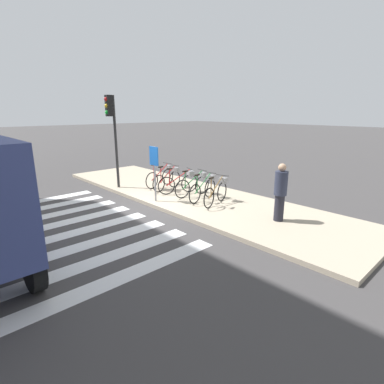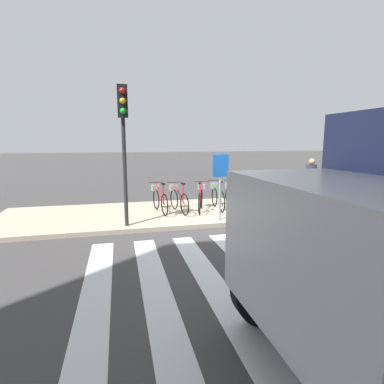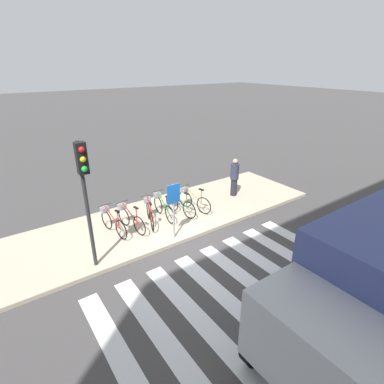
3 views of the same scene
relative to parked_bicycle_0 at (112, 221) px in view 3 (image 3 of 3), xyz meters
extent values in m
plane|color=#423F3F|center=(1.57, -1.69, -0.54)|extent=(120.00, 120.00, 0.00)
cube|color=#B7A88E|center=(1.57, 0.00, -0.48)|extent=(12.62, 3.39, 0.12)
cube|color=silver|center=(1.12, -6.31, -0.54)|extent=(0.45, 8.00, 0.01)
cube|color=silver|center=(2.02, -6.31, -0.54)|extent=(0.45, 8.00, 0.01)
cube|color=silver|center=(2.92, -6.31, -0.54)|extent=(0.45, 8.00, 0.01)
cube|color=silver|center=(3.82, -6.31, -0.54)|extent=(0.45, 8.00, 0.01)
torus|color=black|center=(0.08, -0.53, -0.10)|extent=(0.14, 0.65, 0.65)
torus|color=black|center=(-0.05, 0.34, -0.10)|extent=(0.14, 0.65, 0.65)
cylinder|color=red|center=(0.01, -0.10, 0.16)|extent=(0.17, 0.90, 0.55)
cylinder|color=red|center=(0.06, -0.41, 0.19)|extent=(0.04, 0.04, 0.58)
cube|color=black|center=(0.06, -0.41, 0.50)|extent=(0.10, 0.21, 0.04)
cylinder|color=#262626|center=(-0.05, 0.34, 0.45)|extent=(0.46, 0.09, 0.02)
cube|color=gray|center=(-0.06, 0.39, 0.27)|extent=(0.27, 0.23, 0.18)
torus|color=black|center=(0.66, -0.64, -0.10)|extent=(0.15, 0.65, 0.65)
torus|color=black|center=(0.51, 0.24, -0.10)|extent=(0.15, 0.65, 0.65)
cylinder|color=red|center=(0.58, -0.20, 0.16)|extent=(0.19, 0.90, 0.55)
cylinder|color=red|center=(0.64, -0.51, 0.19)|extent=(0.04, 0.04, 0.58)
cube|color=black|center=(0.64, -0.51, 0.50)|extent=(0.10, 0.21, 0.04)
cylinder|color=#262626|center=(0.51, 0.24, 0.45)|extent=(0.46, 0.10, 0.02)
cube|color=gray|center=(0.50, 0.29, 0.27)|extent=(0.27, 0.24, 0.18)
torus|color=black|center=(1.11, -0.63, -0.10)|extent=(0.25, 0.62, 0.65)
torus|color=black|center=(1.40, 0.20, -0.10)|extent=(0.25, 0.62, 0.65)
cylinder|color=red|center=(1.26, -0.22, 0.16)|extent=(0.33, 0.86, 0.55)
cylinder|color=red|center=(1.15, -0.52, 0.19)|extent=(0.04, 0.04, 0.58)
cube|color=black|center=(1.15, -0.52, 0.50)|extent=(0.13, 0.21, 0.04)
cylinder|color=#262626|center=(1.40, 0.20, 0.45)|extent=(0.44, 0.17, 0.02)
cube|color=gray|center=(1.42, 0.25, 0.27)|extent=(0.29, 0.27, 0.18)
torus|color=black|center=(1.84, -0.53, -0.10)|extent=(0.08, 0.65, 0.65)
torus|color=black|center=(1.90, 0.36, -0.10)|extent=(0.08, 0.65, 0.65)
cylinder|color=#267238|center=(1.87, -0.08, 0.16)|extent=(0.09, 0.90, 0.55)
cylinder|color=#267238|center=(1.85, -0.41, 0.19)|extent=(0.03, 0.03, 0.58)
cube|color=black|center=(1.85, -0.41, 0.50)|extent=(0.08, 0.20, 0.04)
cylinder|color=#262626|center=(1.90, 0.36, 0.45)|extent=(0.46, 0.05, 0.02)
cube|color=gray|center=(1.90, 0.41, 0.27)|extent=(0.25, 0.21, 0.18)
torus|color=black|center=(2.58, -0.64, -0.10)|extent=(0.16, 0.64, 0.65)
torus|color=black|center=(2.41, 0.23, -0.10)|extent=(0.16, 0.64, 0.65)
cylinder|color=#267238|center=(2.50, -0.20, 0.16)|extent=(0.20, 0.89, 0.55)
cylinder|color=#267238|center=(2.56, -0.52, 0.19)|extent=(0.04, 0.04, 0.58)
cube|color=black|center=(2.56, -0.52, 0.50)|extent=(0.11, 0.21, 0.04)
cylinder|color=#262626|center=(2.41, 0.23, 0.45)|extent=(0.46, 0.11, 0.02)
cube|color=gray|center=(2.40, 0.28, 0.27)|extent=(0.27, 0.24, 0.18)
torus|color=black|center=(3.22, -0.65, -0.10)|extent=(0.20, 0.64, 0.65)
torus|color=black|center=(2.99, 0.21, -0.10)|extent=(0.20, 0.64, 0.65)
cylinder|color=olive|center=(3.10, -0.22, 0.16)|extent=(0.26, 0.88, 0.55)
cylinder|color=olive|center=(3.19, -0.53, 0.19)|extent=(0.04, 0.04, 0.58)
cube|color=black|center=(3.19, -0.53, 0.50)|extent=(0.12, 0.21, 0.04)
cylinder|color=#262626|center=(2.99, 0.21, 0.45)|extent=(0.45, 0.14, 0.02)
cube|color=gray|center=(2.98, 0.26, 0.27)|extent=(0.28, 0.26, 0.18)
cylinder|color=black|center=(0.56, -5.87, -0.09)|extent=(0.90, 0.22, 0.90)
cylinder|color=black|center=(4.04, -5.87, -0.09)|extent=(0.90, 0.22, 0.90)
cube|color=silver|center=(0.66, -6.91, 0.72)|extent=(1.28, 2.18, 1.35)
cylinder|color=#23232D|center=(5.25, -0.03, -0.06)|extent=(0.26, 0.26, 0.72)
cylinder|color=#2D3347|center=(5.25, -0.03, 0.62)|extent=(0.34, 0.34, 0.64)
sphere|color=tan|center=(5.25, -0.03, 1.05)|extent=(0.21, 0.21, 0.21)
cylinder|color=#2D2D2D|center=(-1.03, -1.34, 1.30)|extent=(0.10, 0.10, 3.45)
cube|color=black|center=(-1.03, -1.52, 2.66)|extent=(0.24, 0.20, 0.75)
sphere|color=red|center=(-1.03, -1.62, 2.88)|extent=(0.14, 0.14, 0.14)
sphere|color=gold|center=(-1.03, -1.62, 2.65)|extent=(0.14, 0.14, 0.14)
sphere|color=green|center=(-1.03, -1.62, 2.42)|extent=(0.14, 0.14, 0.14)
cylinder|color=#99999E|center=(1.48, -1.39, 0.48)|extent=(0.06, 0.06, 1.80)
cube|color=#1959B2|center=(1.48, -1.41, 1.08)|extent=(0.44, 0.03, 0.60)
camera|label=1|loc=(9.27, -7.02, 2.48)|focal=28.00mm
camera|label=2|loc=(-1.17, -9.00, 1.71)|focal=28.00mm
camera|label=3|loc=(-2.76, -8.37, 4.67)|focal=28.00mm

